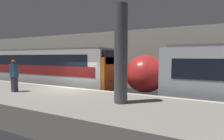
% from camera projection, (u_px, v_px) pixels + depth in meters
% --- Properties ---
extents(ground_plane, '(120.00, 120.00, 0.00)m').
position_uv_depth(ground_plane, '(72.00, 104.00, 10.43)').
color(ground_plane, black).
extents(platform, '(40.00, 4.11, 1.04)m').
position_uv_depth(platform, '(45.00, 104.00, 8.56)').
color(platform, gray).
rests_on(platform, ground).
extents(station_rear_barrier, '(50.00, 0.15, 5.21)m').
position_uv_depth(station_rear_barrier, '(118.00, 59.00, 16.26)').
color(station_rear_barrier, '#B2AD9E').
rests_on(station_rear_barrier, ground).
extents(support_pillar_near, '(0.52, 0.52, 3.83)m').
position_uv_depth(support_pillar_near, '(121.00, 54.00, 6.77)').
color(support_pillar_near, '#47474C').
rests_on(support_pillar_near, platform).
extents(train_boxy, '(18.91, 3.01, 3.45)m').
position_uv_depth(train_boxy, '(21.00, 69.00, 15.82)').
color(train_boxy, black).
rests_on(train_boxy, ground).
extents(person_waiting, '(0.38, 0.24, 1.67)m').
position_uv_depth(person_waiting, '(14.00, 75.00, 9.02)').
color(person_waiting, '#2D2D38').
rests_on(person_waiting, platform).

